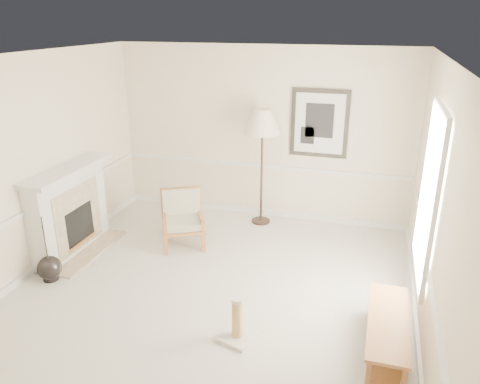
# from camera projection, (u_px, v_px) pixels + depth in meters

# --- Properties ---
(ground) EXTENTS (5.50, 5.50, 0.00)m
(ground) POSITION_uv_depth(u_px,v_px,m) (207.00, 296.00, 5.89)
(ground) COLOR silver
(ground) RESTS_ON ground
(room) EXTENTS (5.04, 5.54, 2.92)m
(room) POSITION_uv_depth(u_px,v_px,m) (217.00, 153.00, 5.27)
(room) COLOR beige
(room) RESTS_ON ground
(fireplace) EXTENTS (0.64, 1.64, 1.31)m
(fireplace) POSITION_uv_depth(u_px,v_px,m) (70.00, 211.00, 6.83)
(fireplace) COLOR white
(fireplace) RESTS_ON ground
(floor_vase) EXTENTS (0.32, 0.32, 0.93)m
(floor_vase) POSITION_uv_depth(u_px,v_px,m) (50.00, 268.00, 6.21)
(floor_vase) COLOR black
(floor_vase) RESTS_ON ground
(armchair) EXTENTS (0.86, 0.88, 0.83)m
(armchair) POSITION_uv_depth(u_px,v_px,m) (182.00, 216.00, 7.16)
(armchair) COLOR olive
(armchair) RESTS_ON ground
(floor_lamp) EXTENTS (0.79, 0.79, 1.94)m
(floor_lamp) POSITION_uv_depth(u_px,v_px,m) (262.00, 125.00, 7.42)
(floor_lamp) COLOR black
(floor_lamp) RESTS_ON ground
(bench) EXTENTS (0.42, 1.37, 0.39)m
(bench) POSITION_uv_depth(u_px,v_px,m) (387.00, 330.00, 4.85)
(bench) COLOR olive
(bench) RESTS_ON ground
(scratching_post) EXTENTS (0.44, 0.44, 0.51)m
(scratching_post) POSITION_uv_depth(u_px,v_px,m) (237.00, 326.00, 5.07)
(scratching_post) COLOR silver
(scratching_post) RESTS_ON ground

